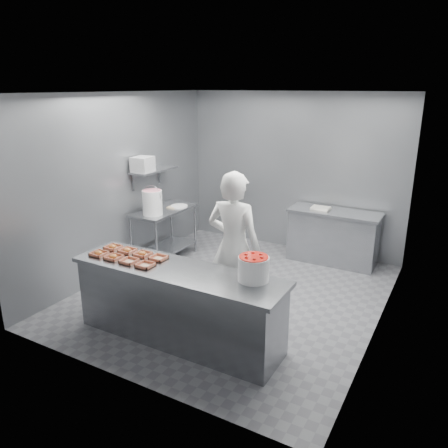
{
  "coord_description": "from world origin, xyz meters",
  "views": [
    {
      "loc": [
        2.7,
        -5.06,
        2.88
      ],
      "look_at": [
        -0.03,
        -0.2,
        1.11
      ],
      "focal_mm": 35.0,
      "sensor_mm": 36.0,
      "label": 1
    }
  ],
  "objects": [
    {
      "name": "rag",
      "position": [
        -1.58,
        0.73,
        0.91
      ],
      "size": [
        0.14,
        0.12,
        0.02
      ],
      "primitive_type": "cube",
      "rotation": [
        0.0,
        0.0,
        -0.0
      ],
      "color": "#CCB28C",
      "rests_on": "prep_table"
    },
    {
      "name": "back_counter",
      "position": [
        0.9,
        1.9,
        0.45
      ],
      "size": [
        1.5,
        0.6,
        0.9
      ],
      "color": "slate",
      "rests_on": "ground"
    },
    {
      "name": "wall_back",
      "position": [
        0.0,
        2.25,
        1.4
      ],
      "size": [
        4.0,
        0.04,
        2.8
      ],
      "primitive_type": "cube",
      "color": "slate",
      "rests_on": "ground"
    },
    {
      "name": "worker",
      "position": [
        0.3,
        -0.55,
        0.96
      ],
      "size": [
        0.72,
        0.49,
        1.92
      ],
      "primitive_type": "imported",
      "rotation": [
        0.0,
        0.0,
        3.18
      ],
      "color": "white",
      "rests_on": "ground"
    },
    {
      "name": "tray_6",
      "position": [
        -0.6,
        -1.23,
        0.92
      ],
      "size": [
        0.19,
        0.18,
        0.06
      ],
      "color": "tan",
      "rests_on": "service_counter"
    },
    {
      "name": "wall_shelf",
      "position": [
        -1.82,
        0.6,
        1.55
      ],
      "size": [
        0.35,
        0.9,
        0.03
      ],
      "primitive_type": "cube",
      "color": "slate",
      "rests_on": "wall_left"
    },
    {
      "name": "tray_5",
      "position": [
        -0.84,
        -1.23,
        0.92
      ],
      "size": [
        0.19,
        0.18,
        0.06
      ],
      "color": "tan",
      "rests_on": "service_counter"
    },
    {
      "name": "tray_7",
      "position": [
        -0.35,
        -1.23,
        0.92
      ],
      "size": [
        0.19,
        0.18,
        0.04
      ],
      "color": "tan",
      "rests_on": "service_counter"
    },
    {
      "name": "bucket_lid",
      "position": [
        -1.51,
        0.86,
        0.91
      ],
      "size": [
        0.33,
        0.33,
        0.02
      ],
      "primitive_type": "cylinder",
      "rotation": [
        0.0,
        0.0,
        -0.14
      ],
      "color": "white",
      "rests_on": "prep_table"
    },
    {
      "name": "glaze_bucket",
      "position": [
        -1.6,
        0.26,
        1.11
      ],
      "size": [
        0.33,
        0.31,
        0.48
      ],
      "color": "white",
      "rests_on": "prep_table"
    },
    {
      "name": "tray_1",
      "position": [
        -0.84,
        -1.47,
        0.92
      ],
      "size": [
        0.19,
        0.18,
        0.06
      ],
      "color": "tan",
      "rests_on": "service_counter"
    },
    {
      "name": "tray_2",
      "position": [
        -0.59,
        -1.47,
        0.92
      ],
      "size": [
        0.19,
        0.18,
        0.04
      ],
      "color": "tan",
      "rests_on": "service_counter"
    },
    {
      "name": "prep_table",
      "position": [
        -1.65,
        0.6,
        0.59
      ],
      "size": [
        0.6,
        1.2,
        0.9
      ],
      "color": "slate",
      "rests_on": "ground"
    },
    {
      "name": "service_counter",
      "position": [
        0.0,
        -1.35,
        0.45
      ],
      "size": [
        2.6,
        0.7,
        0.9
      ],
      "color": "slate",
      "rests_on": "ground"
    },
    {
      "name": "wall_right",
      "position": [
        2.0,
        0.0,
        1.4
      ],
      "size": [
        0.04,
        4.5,
        2.8
      ],
      "primitive_type": "cube",
      "color": "slate",
      "rests_on": "ground"
    },
    {
      "name": "appliance",
      "position": [
        -1.82,
        0.33,
        1.69
      ],
      "size": [
        0.31,
        0.35,
        0.24
      ],
      "primitive_type": "cube",
      "rotation": [
        0.0,
        0.0,
        0.1
      ],
      "color": "gray",
      "rests_on": "wall_shelf"
    },
    {
      "name": "tray_4",
      "position": [
        -1.08,
        -1.23,
        0.92
      ],
      "size": [
        0.19,
        0.18,
        0.06
      ],
      "color": "tan",
      "rests_on": "service_counter"
    },
    {
      "name": "wall_left",
      "position": [
        -2.0,
        0.0,
        1.4
      ],
      "size": [
        0.04,
        4.5,
        2.8
      ],
      "primitive_type": "cube",
      "color": "slate",
      "rests_on": "ground"
    },
    {
      "name": "tray_0",
      "position": [
        -1.08,
        -1.47,
        0.92
      ],
      "size": [
        0.19,
        0.18,
        0.06
      ],
      "color": "tan",
      "rests_on": "service_counter"
    },
    {
      "name": "tray_3",
      "position": [
        -0.35,
        -1.47,
        0.92
      ],
      "size": [
        0.19,
        0.18,
        0.04
      ],
      "color": "tan",
      "rests_on": "service_counter"
    },
    {
      "name": "strawberry_tub",
      "position": [
        0.89,
        -1.2,
        1.05
      ],
      "size": [
        0.33,
        0.33,
        0.27
      ],
      "color": "white",
      "rests_on": "service_counter"
    },
    {
      "name": "paper_stack",
      "position": [
        0.66,
        1.9,
        0.92
      ],
      "size": [
        0.31,
        0.23,
        0.04
      ],
      "primitive_type": "cube",
      "rotation": [
        0.0,
        0.0,
        -0.03
      ],
      "color": "silver",
      "rests_on": "back_counter"
    },
    {
      "name": "floor",
      "position": [
        0.0,
        0.0,
        0.0
      ],
      "size": [
        4.5,
        4.5,
        0.0
      ],
      "primitive_type": "plane",
      "color": "#4C4C51",
      "rests_on": "ground"
    },
    {
      "name": "ceiling",
      "position": [
        0.0,
        0.0,
        2.8
      ],
      "size": [
        4.5,
        4.5,
        0.0
      ],
      "primitive_type": "plane",
      "rotation": [
        3.14,
        0.0,
        0.0
      ],
      "color": "white",
      "rests_on": "wall_back"
    }
  ]
}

